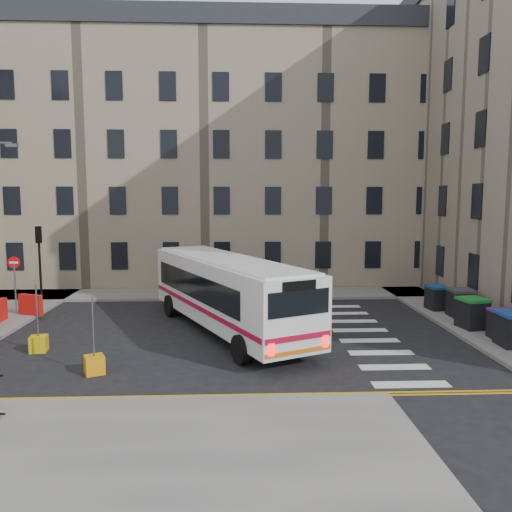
{
  "coord_description": "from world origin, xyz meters",
  "views": [
    {
      "loc": [
        -1.42,
        -20.69,
        5.76
      ],
      "look_at": [
        -0.44,
        2.95,
        3.0
      ],
      "focal_mm": 35.0,
      "sensor_mm": 36.0,
      "label": 1
    }
  ],
  "objects": [
    {
      "name": "ground",
      "position": [
        0.0,
        0.0,
        0.0
      ],
      "size": [
        120.0,
        120.0,
        0.0
      ],
      "primitive_type": "plane",
      "color": "black",
      "rests_on": "ground"
    },
    {
      "name": "pavement_north",
      "position": [
        -6.0,
        8.6,
        0.07
      ],
      "size": [
        36.0,
        3.2,
        0.15
      ],
      "primitive_type": "cube",
      "color": "slate",
      "rests_on": "ground"
    },
    {
      "name": "pavement_east",
      "position": [
        9.0,
        4.0,
        0.07
      ],
      "size": [
        2.4,
        26.0,
        0.15
      ],
      "primitive_type": "cube",
      "color": "slate",
      "rests_on": "ground"
    },
    {
      "name": "terrace_north",
      "position": [
        -7.0,
        15.5,
        8.62
      ],
      "size": [
        38.3,
        10.8,
        17.2
      ],
      "color": "gray",
      "rests_on": "ground"
    },
    {
      "name": "traffic_light_nw",
      "position": [
        -12.0,
        6.5,
        2.87
      ],
      "size": [
        0.28,
        0.22,
        4.1
      ],
      "color": "black",
      "rests_on": "pavement_west"
    },
    {
      "name": "no_entry_north",
      "position": [
        -12.5,
        4.5,
        2.08
      ],
      "size": [
        0.6,
        0.08,
        3.0
      ],
      "color": "#595B5E",
      "rests_on": "pavement_west"
    },
    {
      "name": "bus",
      "position": [
        -1.81,
        0.4,
        1.82
      ],
      "size": [
        7.26,
        11.57,
        3.15
      ],
      "rotation": [
        0.0,
        0.0,
        0.44
      ],
      "color": "white",
      "rests_on": "ground"
    },
    {
      "name": "wheelie_bin_b",
      "position": [
        9.24,
        -1.69,
        0.75
      ],
      "size": [
        0.93,
        1.07,
        1.18
      ],
      "rotation": [
        0.0,
        0.0,
        0.0
      ],
      "color": "black",
      "rests_on": "pavement_east"
    },
    {
      "name": "wheelie_bin_c",
      "position": [
        8.82,
        0.04,
        0.81
      ],
      "size": [
        1.21,
        1.34,
        1.32
      ],
      "rotation": [
        0.0,
        0.0,
        0.15
      ],
      "color": "black",
      "rests_on": "pavement_east"
    },
    {
      "name": "wheelie_bin_d",
      "position": [
        9.25,
        2.13,
        0.81
      ],
      "size": [
        1.05,
        1.21,
        1.31
      ],
      "rotation": [
        0.0,
        0.0,
        -0.02
      ],
      "color": "black",
      "rests_on": "pavement_east"
    },
    {
      "name": "wheelie_bin_e",
      "position": [
        8.78,
        3.71,
        0.76
      ],
      "size": [
        1.04,
        1.17,
        1.2
      ],
      "rotation": [
        0.0,
        0.0,
        0.09
      ],
      "color": "black",
      "rests_on": "pavement_east"
    },
    {
      "name": "bollard_yellow",
      "position": [
        -8.84,
        -2.11,
        0.3
      ],
      "size": [
        0.69,
        0.69,
        0.6
      ],
      "primitive_type": "cube",
      "rotation": [
        0.0,
        0.0,
        0.15
      ],
      "color": "gold",
      "rests_on": "ground"
    },
    {
      "name": "bollard_chevron",
      "position": [
        -6.08,
        -4.59,
        0.3
      ],
      "size": [
        0.79,
        0.79,
        0.6
      ],
      "primitive_type": "cube",
      "rotation": [
        0.0,
        0.0,
        0.42
      ],
      "color": "orange",
      "rests_on": "ground"
    }
  ]
}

